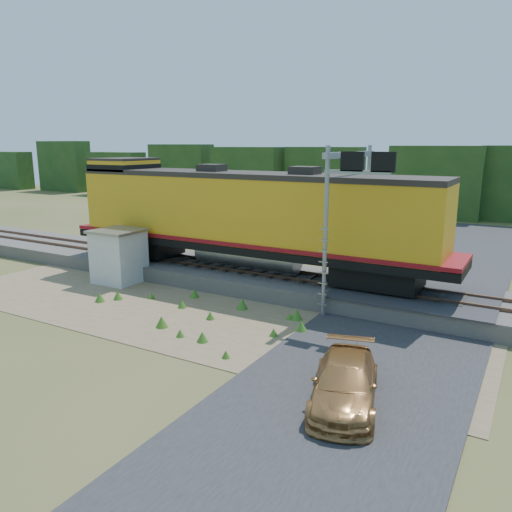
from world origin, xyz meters
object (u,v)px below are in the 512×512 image
Objects in this scene: locomotive at (242,215)px; car at (345,383)px; signal_gantry at (353,188)px; shed at (119,256)px.

locomotive reaches higher than car.
signal_gantry is at bearing 93.45° from car.
locomotive is at bearing 25.98° from shed.
shed is 16.61m from car.
car is at bearing -45.61° from locomotive.
signal_gantry is (12.22, 2.44, 4.03)m from shed.
signal_gantry is 1.64× the size of car.
locomotive is at bearing 173.86° from signal_gantry.
signal_gantry is 10.57m from car.
locomotive is 4.86× the size of car.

